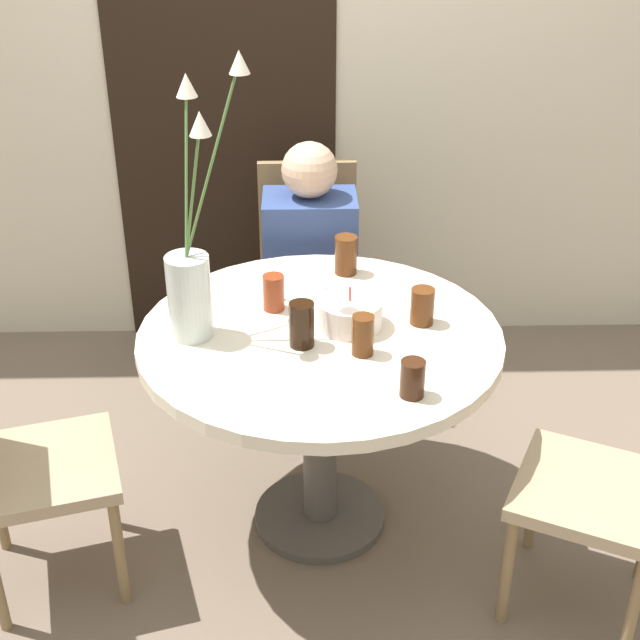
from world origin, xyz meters
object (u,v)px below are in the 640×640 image
object	(u,v)px
drink_glass_0	(422,306)
person_guest	(310,285)
side_plate	(298,288)
chair_near_front	(627,474)
drink_glass_4	(346,255)
drink_glass_3	(274,293)
chair_right_flank	(309,266)
flower_vase	(192,269)
chair_far_back	(10,449)
drink_glass_1	(363,335)
drink_glass_5	(302,325)
drink_glass_2	(412,379)
birthday_cake	(350,313)

from	to	relation	value
drink_glass_0	person_guest	size ratio (longest dim) A/B	0.11
side_plate	drink_glass_0	xyz separation A→B (m)	(0.37, -0.23, 0.05)
chair_near_front	drink_glass_4	bearing A→B (deg)	-111.62
side_plate	drink_glass_3	world-z (taller)	drink_glass_3
drink_glass_0	person_guest	xyz separation A→B (m)	(-0.32, 0.70, -0.28)
chair_right_flank	drink_glass_4	size ratio (longest dim) A/B	6.88
chair_near_front	drink_glass_4	distance (m)	1.10
chair_right_flank	flower_vase	world-z (taller)	flower_vase
chair_far_back	drink_glass_0	size ratio (longest dim) A/B	7.97
side_plate	drink_glass_3	size ratio (longest dim) A/B	1.62
flower_vase	drink_glass_0	size ratio (longest dim) A/B	7.15
chair_far_back	side_plate	world-z (taller)	chair_far_back
chair_far_back	drink_glass_0	bearing A→B (deg)	-91.72
drink_glass_1	drink_glass_3	world-z (taller)	drink_glass_1
drink_glass_0	drink_glass_5	distance (m)	0.38
drink_glass_0	drink_glass_2	bearing A→B (deg)	-100.82
chair_far_back	drink_glass_3	distance (m)	0.88
person_guest	side_plate	bearing A→B (deg)	-95.51
chair_right_flank	drink_glass_4	xyz separation A→B (m)	(0.12, -0.51, 0.29)
side_plate	drink_glass_4	distance (m)	0.21
side_plate	drink_glass_1	bearing A→B (deg)	-65.71
chair_right_flank	side_plate	size ratio (longest dim) A/B	4.88
birthday_cake	side_plate	distance (m)	0.29
birthday_cake	drink_glass_5	xyz separation A→B (m)	(-0.14, -0.11, 0.02)
drink_glass_0	chair_near_front	bearing A→B (deg)	-41.30
chair_right_flank	chair_far_back	world-z (taller)	same
flower_vase	drink_glass_2	world-z (taller)	flower_vase
drink_glass_1	drink_glass_3	bearing A→B (deg)	133.27
chair_right_flank	flower_vase	distance (m)	1.05
drink_glass_4	side_plate	bearing A→B (deg)	-143.63
chair_far_back	flower_vase	xyz separation A→B (m)	(0.51, 0.25, 0.43)
drink_glass_2	drink_glass_5	xyz separation A→B (m)	(-0.28, 0.26, 0.02)
birthday_cake	drink_glass_0	bearing A→B (deg)	3.82
drink_glass_2	chair_near_front	bearing A→B (deg)	-6.19
drink_glass_4	person_guest	distance (m)	0.47
drink_glass_5	person_guest	size ratio (longest dim) A/B	0.13
drink_glass_4	drink_glass_1	bearing A→B (deg)	-87.65
flower_vase	birthday_cake	bearing A→B (deg)	3.97
birthday_cake	flower_vase	world-z (taller)	flower_vase
flower_vase	drink_glass_3	world-z (taller)	flower_vase
chair_near_front	chair_far_back	bearing A→B (deg)	-69.05
birthday_cake	drink_glass_0	world-z (taller)	birthday_cake
drink_glass_0	drink_glass_1	world-z (taller)	drink_glass_1
birthday_cake	drink_glass_0	size ratio (longest dim) A/B	1.74
flower_vase	drink_glass_2	distance (m)	0.70
birthday_cake	drink_glass_4	xyz separation A→B (m)	(0.01, 0.36, 0.02)
chair_far_back	chair_near_front	bearing A→B (deg)	-110.95
drink_glass_3	drink_glass_5	distance (m)	0.23
chair_right_flank	birthday_cake	distance (m)	0.92
chair_near_front	drink_glass_1	world-z (taller)	chair_near_front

